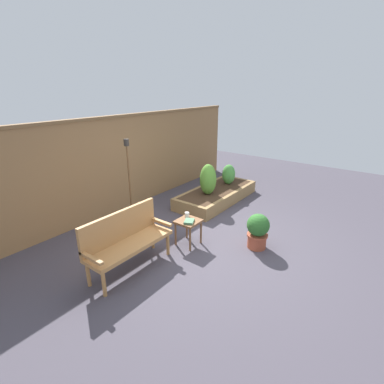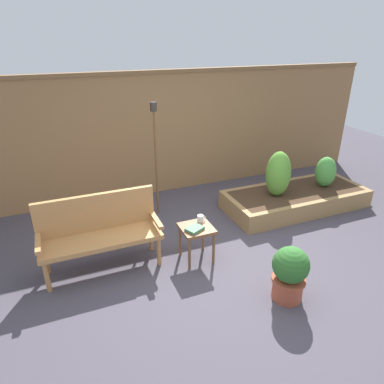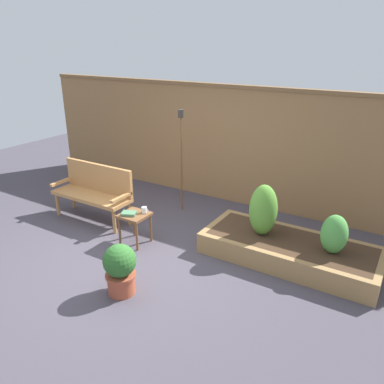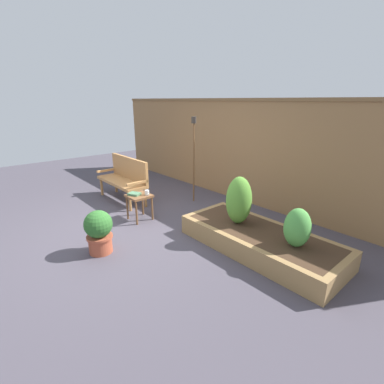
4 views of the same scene
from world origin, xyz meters
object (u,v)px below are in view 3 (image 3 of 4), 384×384
cup_on_table (144,210)px  shrub_far_corner (334,234)px  side_table (135,219)px  shrub_near_bench (263,210)px  garden_bench (95,188)px  book_on_table (129,213)px  tiki_torch (181,144)px  potted_boxwood (120,268)px

cup_on_table → shrub_far_corner: shrub_far_corner is taller
side_table → shrub_near_bench: shrub_near_bench is taller
garden_bench → book_on_table: 1.17m
book_on_table → shrub_far_corner: shrub_far_corner is taller
book_on_table → shrub_near_bench: size_ratio=0.28×
side_table → tiki_torch: size_ratio=0.27×
side_table → tiki_torch: 1.64m
side_table → shrub_near_bench: bearing=23.0°
potted_boxwood → shrub_far_corner: 2.72m
side_table → book_on_table: (-0.05, -0.06, 0.10)m
side_table → shrub_near_bench: (1.72, 0.73, 0.27)m
garden_bench → potted_boxwood: (1.79, -1.40, -0.20)m
book_on_table → tiki_torch: size_ratio=0.11×
shrub_near_bench → cup_on_table: bearing=-159.0°
garden_bench → tiki_torch: size_ratio=0.80×
cup_on_table → potted_boxwood: (0.55, -1.17, -0.18)m
book_on_table → cup_on_table: bearing=22.3°
garden_bench → shrub_near_bench: size_ratio=1.94×
book_on_table → potted_boxwood: bearing=-80.5°
side_table → shrub_near_bench: size_ratio=0.65×
cup_on_table → shrub_near_bench: bearing=21.0°
book_on_table → shrub_far_corner: bearing=-9.6°
side_table → cup_on_table: (0.10, 0.11, 0.13)m
potted_boxwood → book_on_table: bearing=125.2°
cup_on_table → shrub_near_bench: 1.74m
cup_on_table → shrub_near_bench: shrub_near_bench is taller
book_on_table → shrub_near_bench: (1.77, 0.79, 0.17)m
garden_bench → cup_on_table: garden_bench is taller
cup_on_table → tiki_torch: size_ratio=0.06×
book_on_table → potted_boxwood: (0.70, -0.99, -0.15)m
side_table → shrub_far_corner: 2.79m
side_table → tiki_torch: tiki_torch is taller
garden_bench → side_table: (1.15, -0.35, -0.15)m
book_on_table → shrub_far_corner: (2.74, 0.79, 0.06)m
shrub_far_corner → garden_bench: bearing=-174.3°
book_on_table → garden_bench: bearing=134.0°
garden_bench → tiki_torch: 1.65m
book_on_table → shrub_near_bench: bearing=-1.6°
book_on_table → potted_boxwood: size_ratio=0.32×
cup_on_table → potted_boxwood: bearing=-64.9°
garden_bench → shrub_near_bench: bearing=7.6°
cup_on_table → side_table: bearing=-132.5°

